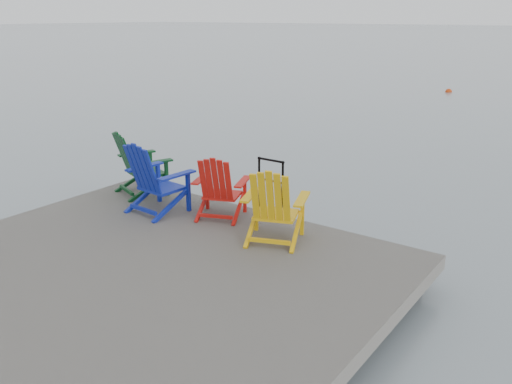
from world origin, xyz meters
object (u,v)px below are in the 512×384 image
Objects in this scene: buoy_b at (449,92)px; chair_red at (220,187)px; handrail at (271,181)px; chair_blue at (154,177)px; chair_yellow at (274,205)px; chair_green at (138,163)px.

chair_red is at bearing -82.81° from buoy_b.
chair_blue is (-1.54, -0.99, 0.04)m from handrail.
chair_yellow is (1.20, -0.31, 0.04)m from chair_red.
chair_red is (1.89, -0.09, -0.06)m from chair_green.
chair_yellow is (0.65, -0.89, 0.00)m from handrail.
chair_blue is at bearing -147.23° from handrail.
chair_green is 1.04m from chair_blue.
handrail is 20.01m from buoy_b.
chair_blue reaches higher than buoy_b.
chair_red is 1.24m from chair_yellow.
buoy_b is at bearing 79.36° from chair_yellow.
buoy_b is (-3.77, 20.62, -1.04)m from chair_yellow.
buoy_b is (-3.12, 19.73, -1.04)m from handrail.
handrail reaches higher than buoy_b.
chair_yellow is (3.09, -0.40, -0.02)m from chair_green.
buoy_b is at bearing 113.14° from chair_green.
buoy_b is (-0.67, 20.22, -1.06)m from chair_green.
chair_green reaches higher than buoy_b.
handrail is 0.84× the size of chair_yellow.
chair_green is 3.12m from chair_yellow.
chair_yellow is at bearing -79.65° from buoy_b.
chair_yellow is at bearing -36.32° from chair_red.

